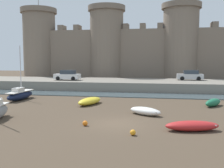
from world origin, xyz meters
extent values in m
plane|color=#4C3D2D|center=(0.00, 0.00, 0.00)|extent=(160.00, 160.00, 0.00)
cube|color=#47565B|center=(0.00, 15.58, 0.05)|extent=(80.00, 4.50, 0.10)
cube|color=gray|center=(0.00, 22.83, 0.72)|extent=(56.11, 10.00, 1.44)
cube|color=#7A6B5B|center=(0.00, 34.06, 5.35)|extent=(44.11, 2.80, 10.70)
cylinder|color=#7A6B5B|center=(-22.05, 34.06, 7.23)|extent=(6.75, 6.75, 14.47)
cylinder|color=#706254|center=(-22.05, 34.06, 14.97)|extent=(7.57, 7.57, 1.00)
cylinder|color=#4C4742|center=(-22.05, 34.06, 16.97)|extent=(0.10, 0.10, 3.00)
cylinder|color=#7A6B5B|center=(-7.35, 34.06, 7.23)|extent=(6.75, 6.75, 14.47)
cylinder|color=#706254|center=(-7.35, 34.06, 14.97)|extent=(7.57, 7.57, 1.00)
cylinder|color=#7A6B5B|center=(7.35, 34.06, 7.23)|extent=(6.75, 6.75, 14.47)
cylinder|color=#706254|center=(7.35, 34.06, 14.97)|extent=(7.57, 7.57, 1.00)
cube|color=#746557|center=(-16.91, 34.06, 11.25)|extent=(1.10, 2.52, 1.10)
cube|color=#746557|center=(-13.53, 34.06, 11.25)|extent=(1.10, 2.52, 1.10)
cube|color=#746557|center=(-3.38, 34.06, 11.25)|extent=(1.10, 2.52, 1.10)
cube|color=#746557|center=(0.00, 34.06, 11.25)|extent=(1.10, 2.52, 1.10)
cube|color=#746557|center=(3.38, 34.06, 11.25)|extent=(1.10, 2.52, 1.10)
cube|color=#746557|center=(13.53, 34.06, 11.25)|extent=(1.10, 2.52, 1.10)
ellipsoid|color=silver|center=(2.00, 3.60, 0.34)|extent=(3.22, 2.59, 0.68)
ellipsoid|color=white|center=(2.00, 3.60, 0.40)|extent=(2.62, 2.09, 0.37)
cube|color=beige|center=(1.81, 3.72, 0.44)|extent=(0.70, 0.98, 0.06)
cube|color=beige|center=(3.02, 2.99, 0.42)|extent=(0.58, 0.71, 0.08)
ellipsoid|color=red|center=(5.40, -0.96, 0.34)|extent=(3.87, 2.00, 0.68)
ellipsoid|color=#F23939|center=(5.40, -0.96, 0.40)|extent=(3.16, 1.59, 0.38)
cube|color=beige|center=(5.13, -1.02, 0.44)|extent=(0.42, 1.08, 0.06)
cube|color=beige|center=(6.81, -0.66, 0.42)|extent=(0.42, 0.73, 0.08)
ellipsoid|color=#1E6B47|center=(8.73, 8.96, 0.39)|extent=(2.42, 2.93, 0.79)
ellipsoid|color=#339266|center=(8.73, 8.96, 0.45)|extent=(1.95, 2.38, 0.43)
cube|color=beige|center=(8.60, 8.78, 0.49)|extent=(0.74, 0.60, 0.06)
cube|color=beige|center=(9.38, 9.90, 0.47)|extent=(0.57, 0.51, 0.08)
ellipsoid|color=yellow|center=(-4.11, 7.81, 0.37)|extent=(2.54, 4.09, 0.75)
ellipsoid|color=#F2F246|center=(-4.11, 7.81, 0.43)|extent=(2.03, 3.33, 0.41)
cube|color=beige|center=(-4.19, 7.54, 0.47)|extent=(1.23, 0.56, 0.06)
cube|color=beige|center=(-3.65, 9.23, 0.45)|extent=(0.84, 0.51, 0.08)
ellipsoid|color=#141E3D|center=(-13.11, 9.49, 0.52)|extent=(1.57, 5.05, 1.04)
cube|color=silver|center=(-13.11, 9.49, 1.00)|extent=(1.34, 4.44, 0.08)
cube|color=silver|center=(-13.13, 9.12, 1.26)|extent=(0.93, 1.44, 0.44)
cylinder|color=silver|center=(-13.10, 9.74, 3.74)|extent=(0.10, 0.10, 5.39)
cylinder|color=silver|center=(-13.13, 9.00, 1.49)|extent=(0.19, 2.25, 0.08)
sphere|color=orange|center=(1.52, -2.74, 0.19)|extent=(0.38, 0.38, 0.38)
sphere|color=orange|center=(-2.16, -0.95, 0.19)|extent=(0.38, 0.38, 0.38)
cube|color=#B2B5B7|center=(8.20, 24.76, 2.04)|extent=(4.10, 1.71, 0.80)
cube|color=#2D3842|center=(8.35, 24.76, 2.74)|extent=(2.26, 1.50, 0.64)
cylinder|color=black|center=(6.93, 23.91, 1.76)|extent=(0.64, 0.18, 0.64)
cylinder|color=black|center=(6.93, 25.61, 1.76)|extent=(0.64, 0.18, 0.64)
cylinder|color=black|center=(9.48, 23.91, 1.76)|extent=(0.64, 0.18, 0.64)
cylinder|color=black|center=(9.47, 25.61, 1.76)|extent=(0.64, 0.18, 0.64)
cube|color=silver|center=(-11.39, 21.27, 2.04)|extent=(4.10, 1.71, 0.80)
cube|color=#2D3842|center=(-11.24, 21.27, 2.74)|extent=(2.26, 1.50, 0.64)
cylinder|color=black|center=(-12.66, 20.42, 1.76)|extent=(0.64, 0.18, 0.64)
cylinder|color=black|center=(-12.66, 22.12, 1.76)|extent=(0.64, 0.18, 0.64)
cylinder|color=black|center=(-10.12, 20.42, 1.76)|extent=(0.64, 0.18, 0.64)
cylinder|color=black|center=(-10.12, 22.12, 1.76)|extent=(0.64, 0.18, 0.64)
camera|label=1|loc=(3.01, -19.14, 4.92)|focal=42.00mm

